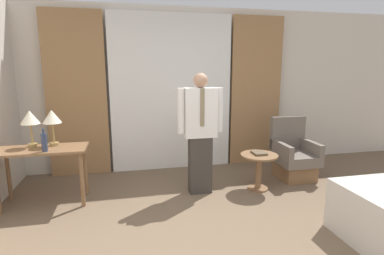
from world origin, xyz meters
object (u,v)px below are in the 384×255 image
at_px(side_table, 259,166).
at_px(armchair, 293,157).
at_px(bottle_near_edge, 44,142).
at_px(book, 259,153).
at_px(table_lamp_right, 52,118).
at_px(table_lamp_left, 30,119).
at_px(person, 200,130).
at_px(desk, 42,158).

bearing_deg(side_table, armchair, 23.82).
bearing_deg(bottle_near_edge, book, 0.39).
bearing_deg(table_lamp_right, table_lamp_left, 180.00).
xyz_separation_m(person, side_table, (0.84, -0.08, -0.54)).
distance_m(table_lamp_left, bottle_near_edge, 0.42).
bearing_deg(table_lamp_right, desk, -137.94).
height_order(desk, table_lamp_left, table_lamp_left).
distance_m(bottle_near_edge, person, 1.94).
distance_m(table_lamp_right, bottle_near_edge, 0.37).
distance_m(table_lamp_left, book, 3.05).
xyz_separation_m(table_lamp_right, side_table, (2.73, -0.28, -0.74)).
relative_size(side_table, book, 2.46).
xyz_separation_m(bottle_near_edge, side_table, (2.77, -0.00, -0.50)).
height_order(table_lamp_right, bottle_near_edge, table_lamp_right).
height_order(table_lamp_right, person, person).
bearing_deg(side_table, desk, 176.77).
bearing_deg(bottle_near_edge, desk, 117.18).
bearing_deg(person, armchair, 8.75).
relative_size(bottle_near_edge, person, 0.17).
bearing_deg(table_lamp_right, book, -5.31).
distance_m(armchair, book, 0.82).
relative_size(desk, bottle_near_edge, 3.85).
bearing_deg(table_lamp_left, side_table, -5.29).
bearing_deg(bottle_near_edge, armchair, 5.26).
height_order(desk, side_table, desk).
relative_size(desk, armchair, 1.13).
bearing_deg(armchair, bottle_near_edge, -174.74).
bearing_deg(table_lamp_left, armchair, 0.78).
height_order(table_lamp_right, armchair, table_lamp_right).
height_order(table_lamp_right, book, table_lamp_right).
xyz_separation_m(table_lamp_right, book, (2.73, -0.25, -0.56)).
bearing_deg(book, side_table, -103.41).
xyz_separation_m(desk, table_lamp_left, (-0.13, 0.12, 0.48)).
bearing_deg(table_lamp_right, bottle_near_edge, -99.75).
relative_size(table_lamp_left, table_lamp_right, 1.00).
relative_size(table_lamp_left, person, 0.28).
bearing_deg(book, bottle_near_edge, -179.61).
relative_size(bottle_near_edge, side_table, 0.53).
bearing_deg(table_lamp_right, side_table, -5.79).
bearing_deg(table_lamp_left, table_lamp_right, 0.00).
xyz_separation_m(desk, table_lamp_right, (0.13, 0.12, 0.48)).
height_order(person, side_table, person).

